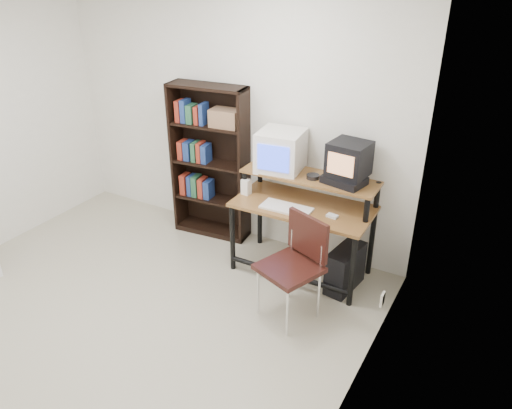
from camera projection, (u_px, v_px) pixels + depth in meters
The scene contains 16 objects.
floor at pixel (107, 330), 4.21m from camera, with size 4.00×4.00×0.01m, color beige.
back_wall at pixel (230, 119), 5.17m from camera, with size 4.00×0.01×2.60m, color white.
right_wall at pixel (344, 266), 2.74m from camera, with size 0.01×4.00×2.60m, color white.
computer_desk at pixel (304, 207), 4.69m from camera, with size 1.31×0.67×0.98m.
crt_monitor at pixel (281, 151), 4.71m from camera, with size 0.46×0.46×0.39m.
vcr at pixel (344, 181), 4.48m from camera, with size 0.36×0.26×0.08m, color black.
crt_tv at pixel (349, 159), 4.42m from camera, with size 0.36×0.36×0.31m.
cd_spindle at pixel (313, 177), 4.58m from camera, with size 0.12×0.12×0.05m, color #26262B.
keyboard at pixel (286, 209), 4.58m from camera, with size 0.47×0.21×0.04m, color white.
mousepad at pixel (333, 218), 4.44m from camera, with size 0.22×0.18×0.01m, color black.
mouse at pixel (332, 216), 4.44m from camera, with size 0.10×0.06×0.03m, color white.
desk_speaker at pixel (246, 187), 4.83m from camera, with size 0.08×0.07×0.17m, color white.
pc_tower at pixel (345, 268), 4.65m from camera, with size 0.20×0.45×0.42m, color black.
school_chair at pixel (296, 257), 4.17m from camera, with size 0.59×0.59×0.91m.
bookshelf at pixel (211, 160), 5.32m from camera, with size 0.86×0.36×1.67m.
wall_outlet at pixel (382, 299), 4.09m from camera, with size 0.02×0.08×0.12m, color beige.
Camera 1 is at (2.71, -2.23, 2.84)m, focal length 35.00 mm.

